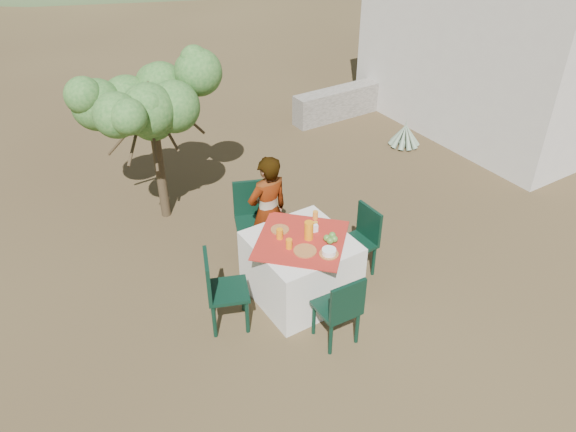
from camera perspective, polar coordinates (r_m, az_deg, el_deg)
The scene contains 22 objects.
ground at distance 6.77m, azimuth 0.32°, elevation -5.91°, with size 160.00×160.00×0.00m, color #382A19.
table at distance 6.27m, azimuth 1.30°, elevation -5.23°, with size 1.30×1.30×0.76m.
chair_far at distance 6.82m, azimuth -3.55°, elevation -0.01°, with size 0.58×0.58×0.96m.
chair_near at distance 5.66m, azimuth 5.37°, elevation -9.28°, with size 0.42×0.42×0.86m.
chair_left at distance 5.85m, azimuth -6.93°, elevation -7.25°, with size 0.55×0.55×0.91m.
chair_right at distance 6.60m, azimuth 7.43°, elevation -2.22°, with size 0.40×0.40×0.86m.
person at distance 6.54m, azimuth -2.05°, elevation 0.40°, with size 0.53×0.35×1.45m, color #8C6651.
shrub_tree at distance 7.32m, azimuth -13.42°, elevation 10.58°, with size 1.66×1.63×1.95m.
agave at distance 9.75m, azimuth 11.78°, elevation 8.02°, with size 0.53×0.51×0.56m.
guesthouse at distance 10.81m, azimuth 21.60°, elevation 16.49°, with size 3.20×4.20×3.00m, color beige.
stone_wall at distance 10.86m, azimuth 6.85°, elevation 11.75°, with size 2.60×0.35×0.55m, color gray.
plate_far at distance 6.17m, azimuth -0.83°, elevation -1.39°, with size 0.20×0.20×0.01m, color brown.
plate_near at distance 5.86m, azimuth 1.75°, elevation -3.56°, with size 0.25×0.25×0.01m, color brown.
glass_far at distance 6.02m, azimuth -0.85°, elevation -1.82°, with size 0.07×0.07×0.12m, color orange.
glass_near at distance 5.88m, azimuth 0.10°, elevation -2.84°, with size 0.07×0.07×0.11m, color orange.
juice_pitcher at distance 5.99m, azimuth 2.13°, elevation -1.48°, with size 0.10×0.10×0.21m, color orange.
bowl_plate at distance 5.83m, azimuth 4.17°, elevation -3.88°, with size 0.21×0.21×0.01m, color brown.
white_bowl at distance 5.81m, azimuth 4.19°, elevation -3.62°, with size 0.15×0.15×0.06m, color white.
jar_left at distance 6.19m, azimuth 2.79°, elevation -0.93°, with size 0.05×0.05×0.09m, color orange.
jar_right at distance 6.34m, azimuth 2.80°, elevation 0.10°, with size 0.06×0.06×0.10m, color orange.
napkin_holder at distance 6.13m, azimuth 2.72°, elevation -1.26°, with size 0.07×0.04×0.09m, color white.
fruit_cluster at distance 6.00m, azimuth 4.38°, elevation -2.27°, with size 0.16×0.14×0.08m.
Camera 1 is at (-2.80, -4.37, 4.34)m, focal length 35.00 mm.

